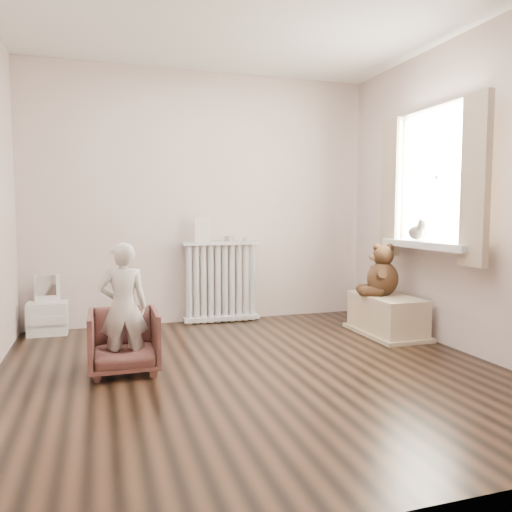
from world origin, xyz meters
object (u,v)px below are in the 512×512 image
object	(u,v)px
toy_vanity	(47,306)
plush_cat	(417,229)
teddy_bear	(383,264)
toy_bench	(387,313)
radiator	(221,285)
armchair	(124,341)
child	(124,307)

from	to	relation	value
toy_vanity	plush_cat	size ratio (longest dim) A/B	2.46
teddy_bear	plush_cat	distance (m)	0.47
toy_bench	radiator	bearing A→B (deg)	143.79
armchair	toy_bench	world-z (taller)	armchair
toy_bench	plush_cat	bearing A→B (deg)	-59.65
child	plush_cat	bearing A→B (deg)	-174.30
armchair	child	world-z (taller)	child
radiator	teddy_bear	distance (m)	1.67
radiator	teddy_bear	world-z (taller)	teddy_bear
armchair	teddy_bear	xyz separation A→B (m)	(2.40, 0.46, 0.44)
radiator	toy_bench	xyz separation A→B (m)	(1.36, -1.00, -0.19)
teddy_bear	radiator	bearing A→B (deg)	165.66
toy_vanity	teddy_bear	xyz separation A→B (m)	(3.03, -0.92, 0.40)
toy_vanity	teddy_bear	bearing A→B (deg)	-16.91
toy_bench	teddy_bear	distance (m)	0.47
teddy_bear	plush_cat	size ratio (longest dim) A/B	2.13
armchair	toy_bench	distance (m)	2.46
child	toy_bench	bearing A→B (deg)	-168.48
child	plush_cat	world-z (taller)	plush_cat
toy_vanity	armchair	world-z (taller)	toy_vanity
radiator	toy_vanity	size ratio (longest dim) A/B	1.51
toy_vanity	teddy_bear	distance (m)	3.19
teddy_bear	plush_cat	xyz separation A→B (m)	(0.16, -0.28, 0.33)
toy_vanity	toy_bench	bearing A→B (deg)	-17.55
toy_bench	plush_cat	size ratio (longest dim) A/B	3.45
plush_cat	toy_bench	bearing A→B (deg)	104.22
armchair	toy_vanity	bearing A→B (deg)	115.52
child	teddy_bear	bearing A→B (deg)	-167.33
plush_cat	child	bearing A→B (deg)	168.80
radiator	plush_cat	xyz separation A→B (m)	(1.50, -1.24, 0.61)
toy_vanity	toy_bench	size ratio (longest dim) A/B	0.71
armchair	plush_cat	size ratio (longest dim) A/B	2.20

